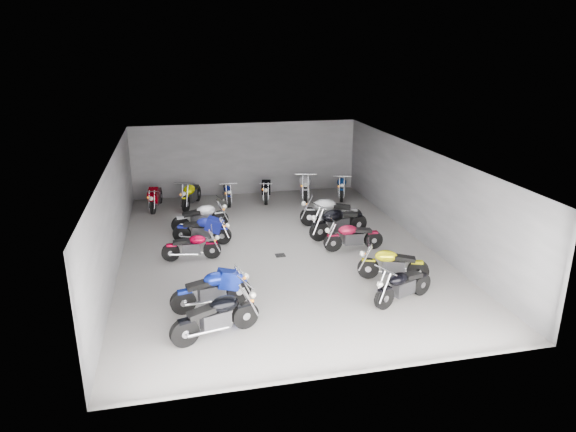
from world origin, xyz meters
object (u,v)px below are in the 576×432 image
object	(u,v)px
motorcycle_left_d	(192,246)
motorcycle_back_e	(305,186)
motorcycle_back_a	(156,197)
motorcycle_right_a	(403,285)
motorcycle_right_e	(338,222)
motorcycle_back_b	(191,194)
motorcycle_right_d	(353,236)
motorcycle_back_f	(341,186)
drain_grate	(280,255)
motorcycle_left_f	(201,217)
motorcycle_back_d	(267,189)
motorcycle_left_e	(203,230)
motorcycle_right_f	(331,212)
motorcycle_left_b	(212,290)
motorcycle_back_c	(227,193)
motorcycle_left_a	(217,316)

from	to	relation	value
motorcycle_left_d	motorcycle_back_e	distance (m)	7.77
motorcycle_back_a	motorcycle_right_a	bearing A→B (deg)	132.64
motorcycle_right_e	motorcycle_back_b	distance (m)	6.83
motorcycle_right_d	motorcycle_back_f	distance (m)	6.17
drain_grate	motorcycle_back_a	bearing A→B (deg)	123.73
motorcycle_left_f	motorcycle_back_d	xyz separation A→B (m)	(3.01, 3.30, -0.02)
motorcycle_right_a	motorcycle_right_e	size ratio (longest dim) A/B	0.83
motorcycle_left_e	motorcycle_back_d	size ratio (longest dim) A/B	0.97
motorcycle_back_a	motorcycle_back_e	world-z (taller)	motorcycle_back_e
motorcycle_right_f	motorcycle_back_b	distance (m)	6.14
motorcycle_back_a	motorcycle_back_f	size ratio (longest dim) A/B	1.02
motorcycle_left_b	motorcycle_right_d	distance (m)	5.64
motorcycle_back_b	motorcycle_back_c	distance (m)	1.54
motorcycle_left_b	motorcycle_left_e	world-z (taller)	motorcycle_left_b
motorcycle_back_c	motorcycle_back_d	bearing A→B (deg)	-175.50
motorcycle_right_a	motorcycle_back_f	world-z (taller)	motorcycle_back_f
motorcycle_left_b	motorcycle_left_f	distance (m)	5.93
motorcycle_left_d	motorcycle_left_f	bearing A→B (deg)	173.36
motorcycle_back_b	motorcycle_back_d	bearing A→B (deg)	-155.95
motorcycle_right_a	motorcycle_back_d	world-z (taller)	motorcycle_back_d
motorcycle_left_f	motorcycle_back_f	bearing A→B (deg)	101.77
motorcycle_right_d	motorcycle_back_c	distance (m)	7.09
motorcycle_right_a	motorcycle_back_b	world-z (taller)	motorcycle_back_b
motorcycle_left_f	motorcycle_back_c	world-z (taller)	motorcycle_left_f
motorcycle_back_a	motorcycle_back_c	world-z (taller)	motorcycle_back_a
motorcycle_left_e	motorcycle_right_e	xyz separation A→B (m)	(4.68, -0.42, 0.07)
motorcycle_back_f	motorcycle_right_a	bearing A→B (deg)	98.67
drain_grate	motorcycle_right_d	bearing A→B (deg)	-1.34
motorcycle_left_f	motorcycle_back_e	size ratio (longest dim) A/B	0.89
motorcycle_left_a	motorcycle_back_b	bearing A→B (deg)	162.19
motorcycle_right_d	motorcycle_back_e	size ratio (longest dim) A/B	0.85
motorcycle_right_d	motorcycle_left_f	bearing A→B (deg)	59.96
drain_grate	motorcycle_left_f	bearing A→B (deg)	128.53
drain_grate	motorcycle_back_e	size ratio (longest dim) A/B	0.14
motorcycle_right_f	motorcycle_right_e	bearing A→B (deg)	-167.61
motorcycle_left_d	motorcycle_left_f	size ratio (longest dim) A/B	0.89
motorcycle_right_e	motorcycle_back_a	size ratio (longest dim) A/B	1.09
motorcycle_right_e	motorcycle_back_b	world-z (taller)	motorcycle_right_e
motorcycle_left_a	motorcycle_back_d	bearing A→B (deg)	145.15
motorcycle_back_f	motorcycle_right_d	bearing A→B (deg)	92.65
motorcycle_back_d	motorcycle_back_f	bearing A→B (deg)	-173.62
motorcycle_left_b	motorcycle_left_f	world-z (taller)	motorcycle_left_b
motorcycle_right_a	motorcycle_right_d	bearing A→B (deg)	-21.14
motorcycle_right_d	motorcycle_back_d	bearing A→B (deg)	17.56
motorcycle_left_a	motorcycle_right_e	size ratio (longest dim) A/B	0.93
motorcycle_right_e	motorcycle_back_d	size ratio (longest dim) A/B	1.12
motorcycle_left_b	motorcycle_left_d	xyz separation A→B (m)	(-0.38, 3.28, -0.07)
drain_grate	motorcycle_back_c	distance (m)	6.24
motorcycle_right_a	motorcycle_right_f	world-z (taller)	motorcycle_right_f
drain_grate	motorcycle_right_f	world-z (taller)	motorcycle_right_f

